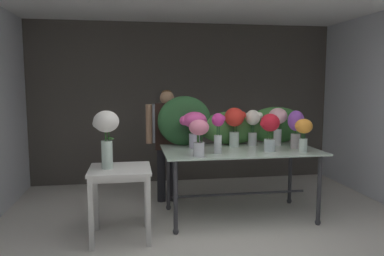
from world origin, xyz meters
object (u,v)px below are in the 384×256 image
Objects in this scene: vase_violet_peonies at (296,126)px; vase_ivory_lilies at (253,124)px; vase_scarlet_dahlias at (234,121)px; vase_blush_roses at (278,121)px; vase_rosy_anemones at (199,134)px; vase_magenta_snapdragons at (218,129)px; vase_sunset_carnations at (303,131)px; vase_fuchsia_ranunculus at (194,124)px; vase_crimson_tulips at (270,128)px; display_table_glass at (240,159)px; florist at (167,133)px; vase_white_roses_tall at (106,131)px; side_table_white at (120,178)px.

vase_ivory_lilies is at bearing 150.19° from vase_violet_peonies.
vase_violet_peonies is at bearing -16.51° from vase_scarlet_dahlias.
vase_ivory_lilies is (-0.47, 0.27, 0.01)m from vase_violet_peonies.
vase_blush_roses is 1.29m from vase_rosy_anemones.
vase_sunset_carnations is at bearing -4.95° from vase_magenta_snapdragons.
vase_fuchsia_ranunculus is 0.93m from vase_crimson_tulips.
florist is at bearing 136.69° from display_table_glass.
vase_scarlet_dahlias is at bearing -178.37° from vase_blush_roses.
vase_sunset_carnations reaches higher than display_table_glass.
florist is at bearing 151.76° from vase_violet_peonies.
vase_sunset_carnations is (0.68, -0.32, 0.38)m from display_table_glass.
vase_violet_peonies reaches higher than vase_rosy_anemones.
vase_magenta_snapdragons is 1.04× the size of vase_crimson_tulips.
vase_white_roses_tall reaches higher than vase_violet_peonies.
vase_scarlet_dahlias reaches higher than vase_sunset_carnations.
vase_blush_roses reaches higher than vase_fuchsia_ranunculus.
side_table_white is 0.54m from vase_white_roses_tall.
vase_white_roses_tall is (-2.28, -0.09, 0.06)m from vase_sunset_carnations.
vase_rosy_anemones is (-0.04, -0.56, -0.05)m from vase_fuchsia_ranunculus.
vase_scarlet_dahlias is 1.22× the size of vase_rosy_anemones.
vase_violet_peonies is at bearing 9.69° from side_table_white.
vase_magenta_snapdragons is 1.28m from vase_white_roses_tall.
vase_white_roses_tall is at bearing -160.82° from vase_ivory_lilies.
vase_white_roses_tall is (-1.01, -0.03, 0.06)m from vase_rosy_anemones.
vase_crimson_tulips is at bearing -47.66° from vase_scarlet_dahlias.
vase_fuchsia_ranunculus is 1.20m from vase_white_roses_tall.
vase_blush_roses is 1.24× the size of vase_sunset_carnations.
display_table_glass is 0.55m from vase_crimson_tulips.
vase_blush_roses is (2.03, 0.60, 0.53)m from side_table_white.
vase_fuchsia_ranunculus is at bearing -179.08° from vase_blush_roses.
vase_violet_peonies is 0.94× the size of vase_scarlet_dahlias.
vase_violet_peonies is 0.77× the size of vase_white_roses_tall.
vase_magenta_snapdragons is 1.13× the size of vase_rosy_anemones.
vase_crimson_tulips is at bearing -40.57° from florist.
vase_sunset_carnations is (0.11, -0.51, -0.07)m from vase_blush_roses.
vase_magenta_snapdragons is at bearing -127.43° from vase_scarlet_dahlias.
vase_ivory_lilies reaches higher than vase_rosy_anemones.
vase_fuchsia_ranunculus reaches higher than vase_rosy_anemones.
vase_scarlet_dahlias is 1.08× the size of vase_ivory_lilies.
vase_scarlet_dahlias is 0.86m from vase_sunset_carnations.
florist reaches higher than vase_blush_roses.
florist is 3.46× the size of vase_fuchsia_ranunculus.
vase_violet_peonies is at bearing -29.81° from vase_ivory_lilies.
vase_rosy_anemones is at bearing -149.11° from vase_magenta_snapdragons.
vase_white_roses_tall is at bearing -165.54° from display_table_glass.
vase_ivory_lilies is at bearing 10.97° from vase_scarlet_dahlias.
vase_blush_roses is 0.53m from vase_sunset_carnations.
vase_sunset_carnations is at bearing 2.88° from vase_rosy_anemones.
vase_violet_peonies is (2.17, 0.37, 0.49)m from side_table_white.
vase_rosy_anemones is (0.24, -1.17, 0.14)m from florist.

